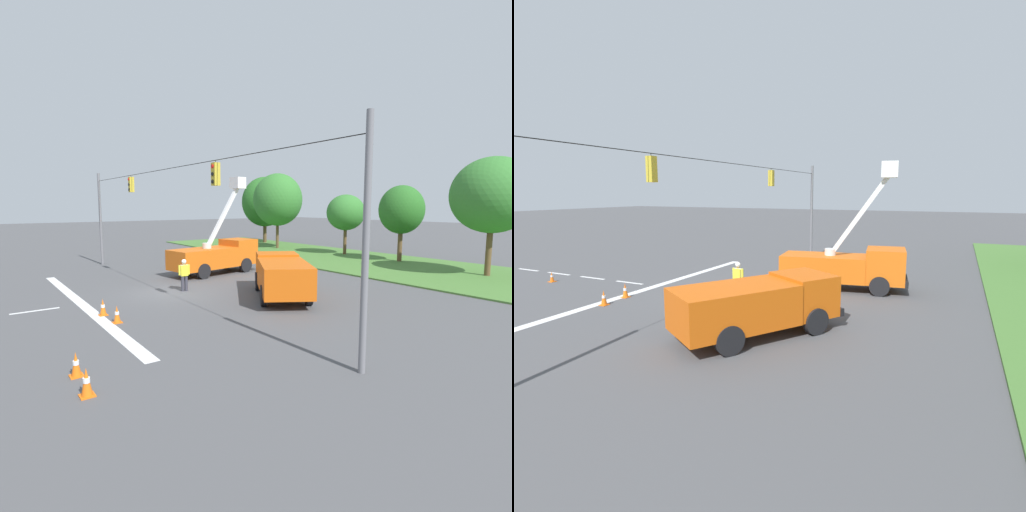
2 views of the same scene
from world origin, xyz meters
TOP-DOWN VIEW (x-y plane):
  - ground_plane at (0.00, 0.00)m, footprint 200.00×200.00m
  - grass_verge at (0.00, 18.00)m, footprint 56.00×12.00m
  - lane_markings at (0.00, -5.97)m, footprint 17.60×15.25m
  - signal_gantry at (-0.06, -0.00)m, footprint 26.20×0.33m
  - tree_far_west at (-19.65, 21.56)m, footprint 5.38×5.89m
  - tree_west at (-13.61, 18.65)m, footprint 5.44×5.21m
  - tree_centre at (-5.51, 20.31)m, footprint 3.48×3.68m
  - tree_east at (0.47, 20.23)m, footprint 3.66×3.56m
  - tree_far_east at (7.98, 18.92)m, footprint 5.06×5.49m
  - utility_truck_bucket_lift at (-3.81, 5.27)m, footprint 3.27×6.86m
  - utility_truck_support_near at (4.47, 4.16)m, footprint 6.48×5.27m
  - road_worker at (0.11, 0.82)m, footprint 0.28×0.65m
  - traffic_cone_foreground_left at (4.02, -4.08)m, footprint 0.36×0.36m
  - traffic_cone_foreground_right at (8.50, -6.58)m, footprint 0.36×0.36m
  - traffic_cone_mid_left at (2.56, -4.23)m, footprint 0.36×0.36m
  - traffic_cone_near_bucket at (9.89, -6.63)m, footprint 0.36×0.36m

SIDE VIEW (x-z plane):
  - ground_plane at x=0.00m, z-range 0.00..0.00m
  - lane_markings at x=0.00m, z-range 0.00..0.01m
  - grass_verge at x=0.00m, z-range 0.00..0.10m
  - traffic_cone_foreground_right at x=8.50m, z-range -0.01..0.69m
  - traffic_cone_foreground_left at x=4.02m, z-range -0.01..0.70m
  - traffic_cone_mid_left at x=2.56m, z-range -0.01..0.71m
  - traffic_cone_near_bucket at x=9.89m, z-range -0.01..0.73m
  - road_worker at x=0.11m, z-range 0.11..1.88m
  - utility_truck_support_near at x=4.47m, z-range 0.17..2.23m
  - utility_truck_bucket_lift at x=-3.81m, z-range -1.98..4.72m
  - tree_centre at x=-5.51m, z-range 1.16..6.89m
  - signal_gantry at x=-0.06m, z-range 0.65..7.85m
  - tree_east at x=0.47m, z-range 1.17..7.51m
  - tree_far_west at x=-19.65m, z-range 1.04..9.23m
  - tree_west at x=-13.61m, z-range 1.25..9.35m
  - tree_far_east at x=7.98m, z-range 1.44..9.26m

